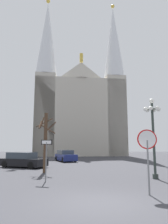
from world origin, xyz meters
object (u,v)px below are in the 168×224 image
(cathedral, at_px, (78,110))
(bare_tree, at_px, (44,140))
(parked_car_near_black, at_px, (22,160))
(street_lamp, at_px, (152,126))
(stop_sign, at_px, (146,148))
(one_way_arrow_sign, at_px, (45,154))
(parked_car_far_navy, at_px, (65,156))

(cathedral, relative_size, bare_tree, 7.07)
(bare_tree, bearing_deg, cathedral, 86.10)
(cathedral, relative_size, parked_car_near_black, 6.82)
(street_lamp, xyz_separation_m, bare_tree, (-7.58, 2.96, -0.84))
(parked_car_near_black, bearing_deg, stop_sign, -52.42)
(bare_tree, bearing_deg, parked_car_near_black, 125.76)
(one_way_arrow_sign, xyz_separation_m, street_lamp, (6.77, 1.10, 1.77))
(bare_tree, height_order, parked_car_far_navy, bare_tree)
(parked_car_near_black, height_order, parked_car_far_navy, parked_car_far_navy)
(street_lamp, height_order, bare_tree, street_lamp)
(parked_car_far_navy, bearing_deg, street_lamp, -64.13)
(stop_sign, distance_m, parked_car_far_navy, 19.48)
(one_way_arrow_sign, distance_m, bare_tree, 4.25)
(cathedral, distance_m, street_lamp, 32.65)
(street_lamp, height_order, parked_car_far_navy, street_lamp)
(cathedral, xyz_separation_m, one_way_arrow_sign, (-1.13, -32.63, -8.13))
(cathedral, xyz_separation_m, parked_car_near_black, (-4.75, -24.68, -9.05))
(street_lamp, xyz_separation_m, parked_car_near_black, (-10.38, 6.85, -2.69))
(stop_sign, relative_size, bare_tree, 0.60)
(cathedral, distance_m, parked_car_near_black, 26.71)
(cathedral, distance_m, bare_tree, 29.53)
(street_lamp, bearing_deg, one_way_arrow_sign, -170.76)
(parked_car_near_black, bearing_deg, street_lamp, -33.41)
(one_way_arrow_sign, bearing_deg, bare_tree, 101.35)
(bare_tree, relative_size, parked_car_near_black, 0.96)
(stop_sign, bearing_deg, one_way_arrow_sign, 146.83)
(street_lamp, relative_size, parked_car_near_black, 1.08)
(parked_car_far_navy, bearing_deg, stop_sign, -74.43)
(stop_sign, distance_m, bare_tree, 9.41)
(street_lamp, bearing_deg, parked_car_near_black, 146.59)
(stop_sign, xyz_separation_m, bare_tree, (-5.85, 7.35, 0.53))
(cathedral, height_order, one_way_arrow_sign, cathedral)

